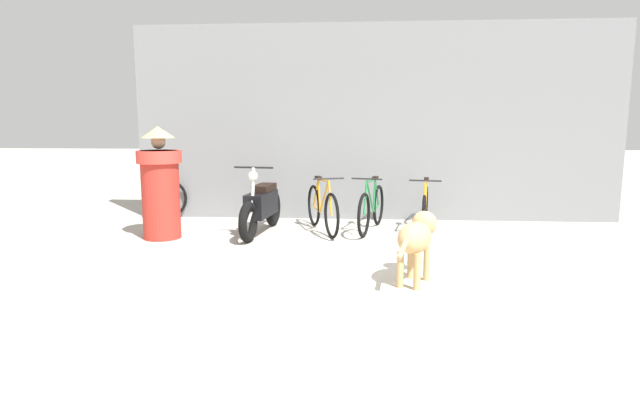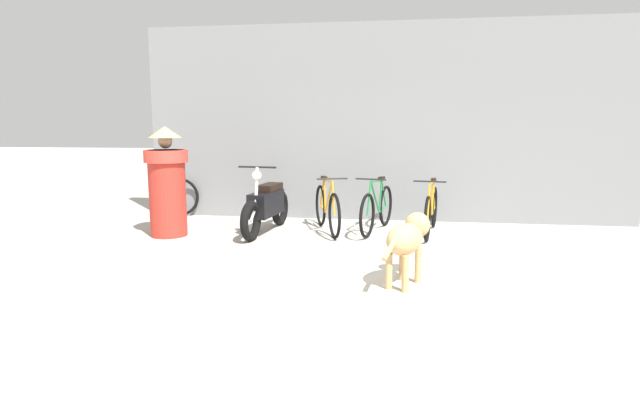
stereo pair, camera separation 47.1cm
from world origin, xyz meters
The scene contains 9 objects.
ground_plane centered at (0.00, 0.00, 0.00)m, with size 60.00×60.00×0.00m, color #B7B2A5.
shop_wall_back centered at (0.00, 3.49, 1.67)m, with size 8.31×0.20×3.34m.
bicycle_0 centered at (-0.82, 2.32, 0.36)m, with size 0.64×1.58×0.87m.
bicycle_1 centered at (-0.05, 2.44, 0.35)m, with size 0.55×1.62×0.86m.
bicycle_2 centered at (0.76, 2.38, 0.35)m, with size 0.46×1.73×0.85m.
motorcycle centered at (-1.73, 2.11, 0.41)m, with size 0.58×1.79×1.05m.
stray_dog centered at (0.34, -0.12, 0.48)m, with size 0.58×1.01×0.71m.
person_in_robes centered at (-3.12, 1.70, 0.80)m, with size 0.79×0.79×1.62m.
spare_tire_left centered at (-3.64, 3.24, 0.35)m, with size 0.69×0.27×0.71m.
Camera 2 is at (0.16, -5.20, 1.62)m, focal length 28.00 mm.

